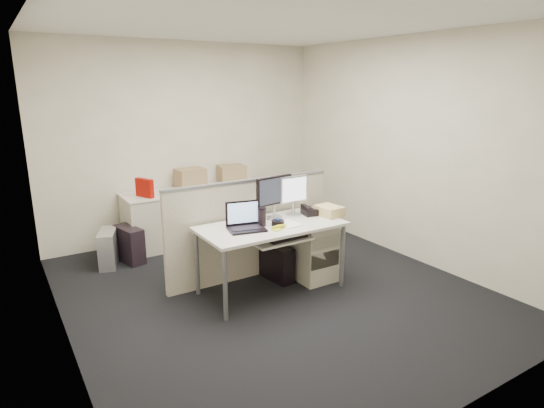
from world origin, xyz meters
TOP-DOWN VIEW (x-y plane):
  - floor at (0.00, 0.00)m, footprint 4.00×4.50m
  - ceiling at (0.00, 0.00)m, footprint 4.00×4.50m
  - wall_back at (0.00, 2.25)m, footprint 4.00×0.02m
  - wall_front at (0.00, -2.25)m, footprint 4.00×0.02m
  - wall_left at (-2.00, 0.00)m, footprint 0.02×4.50m
  - wall_right at (2.00, 0.00)m, footprint 0.02×4.50m
  - desk at (0.00, 0.00)m, footprint 1.50×0.75m
  - keyboard_tray at (0.00, -0.18)m, footprint 0.62×0.32m
  - drawer_pedestal at (0.55, 0.05)m, footprint 0.40×0.55m
  - cubicle_partition at (0.00, 0.45)m, footprint 2.00×0.06m
  - back_counter at (0.00, 1.93)m, footprint 2.00×0.60m
  - monitor_main at (0.15, 0.18)m, footprint 0.48×0.25m
  - monitor_small at (0.40, 0.18)m, footprint 0.35×0.18m
  - laptop at (-0.30, -0.02)m, footprint 0.41×0.34m
  - trackball at (0.05, -0.05)m, footprint 0.17×0.17m
  - desk_phone at (0.60, 0.08)m, footprint 0.26×0.23m
  - paper_stack at (0.15, -0.08)m, footprint 0.23×0.28m
  - sticky_pad at (-0.05, -0.18)m, footprint 0.10×0.10m
  - travel_mug at (-0.10, 0.02)m, footprint 0.10×0.10m
  - banana at (0.00, -0.15)m, footprint 0.18×0.04m
  - cellphone at (0.10, 0.20)m, footprint 0.09×0.13m
  - manila_folders at (0.72, -0.05)m, footprint 0.25×0.30m
  - keyboard at (0.05, -0.22)m, footprint 0.43×0.17m
  - pc_tower_desk at (0.20, 0.20)m, footprint 0.22×0.45m
  - pc_tower_spare_dark at (-1.05, 1.63)m, footprint 0.29×0.50m
  - pc_tower_spare_silver at (-1.30, 1.63)m, footprint 0.33×0.50m
  - cardboard_box_left at (-0.05, 2.03)m, footprint 0.40×0.31m
  - cardboard_box_right at (0.60, 2.05)m, footprint 0.41×0.34m
  - red_binder at (-0.75, 1.83)m, footprint 0.17×0.28m

SIDE VIEW (x-z plane):
  - floor at x=0.00m, z-range -0.01..0.00m
  - pc_tower_desk at x=0.20m, z-range 0.00..0.40m
  - pc_tower_spare_silver at x=-1.30m, z-range 0.00..0.43m
  - pc_tower_spare_dark at x=-1.05m, z-range 0.00..0.44m
  - drawer_pedestal at x=0.55m, z-range 0.00..0.65m
  - back_counter at x=0.00m, z-range 0.00..0.72m
  - cubicle_partition at x=0.00m, z-range 0.00..1.10m
  - keyboard_tray at x=0.00m, z-range 0.61..0.63m
  - keyboard at x=0.05m, z-range 0.63..0.65m
  - desk at x=0.00m, z-range 0.30..1.03m
  - paper_stack at x=0.15m, z-range 0.73..0.74m
  - sticky_pad at x=-0.05m, z-range 0.73..0.74m
  - cellphone at x=0.10m, z-range 0.73..0.74m
  - banana at x=0.00m, z-range 0.73..0.77m
  - trackball at x=0.05m, z-range 0.73..0.78m
  - desk_phone at x=0.60m, z-range 0.73..0.80m
  - manila_folders at x=0.72m, z-range 0.73..0.84m
  - travel_mug at x=-0.10m, z-range 0.73..0.91m
  - red_binder at x=-0.75m, z-range 0.72..0.98m
  - cardboard_box_right at x=0.60m, z-range 0.72..0.99m
  - cardboard_box_left at x=-0.05m, z-range 0.72..1.01m
  - laptop at x=-0.30m, z-range 0.73..1.00m
  - monitor_small at x=0.40m, z-range 0.73..1.16m
  - monitor_main at x=0.15m, z-range 0.73..1.19m
  - wall_back at x=0.00m, z-range 0.00..2.70m
  - wall_front at x=0.00m, z-range 0.00..2.70m
  - wall_left at x=-2.00m, z-range 0.00..2.70m
  - wall_right at x=2.00m, z-range 0.00..2.70m
  - ceiling at x=0.00m, z-range 2.70..2.71m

